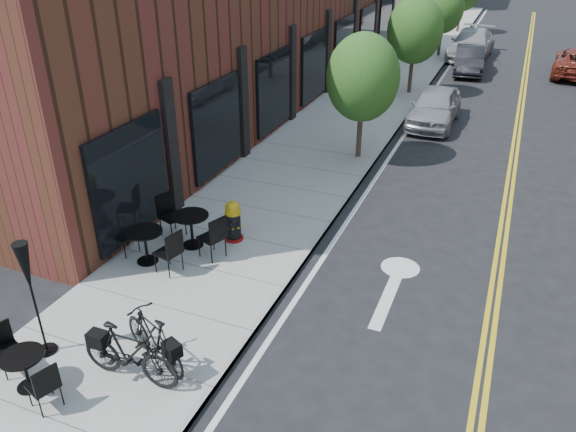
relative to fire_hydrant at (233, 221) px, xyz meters
The scene contains 16 objects.
ground 3.44m from the fire_hydrant, 56.84° to the right, with size 120.00×120.00×0.00m, color black.
sidewalk_near 7.18m from the fire_hydrant, 91.17° to the left, with size 4.00×70.00×0.12m, color #9E9B93.
building_near 12.43m from the fire_hydrant, 112.60° to the left, with size 5.00×28.00×7.00m, color #4E2919.
tree_near_a 6.60m from the fire_hydrant, 78.50° to the left, with size 2.20×2.20×3.81m.
tree_near_b 14.37m from the fire_hydrant, 84.94° to the left, with size 2.30×2.30×3.98m.
tree_near_c 22.28m from the fire_hydrant, 86.76° to the left, with size 2.10×2.10×3.67m.
fire_hydrant is the anchor object (origin of this frame).
bicycle_left 4.24m from the fire_hydrant, 80.88° to the right, with size 0.47×1.67×1.00m, color black.
bicycle_right 4.71m from the fire_hydrant, 83.32° to the right, with size 0.50×1.77×1.06m, color black.
bistro_set_a 5.53m from the fire_hydrant, 99.29° to the right, with size 1.62×0.90×0.85m.
bistro_set_b 2.06m from the fire_hydrant, 129.62° to the right, with size 1.89×0.95×0.99m.
bistro_set_c 0.97m from the fire_hydrant, 140.65° to the right, with size 1.95×1.11×1.03m.
patio_umbrella 4.97m from the fire_hydrant, 105.06° to the right, with size 0.35×0.35×2.18m.
parked_car_a 10.96m from the fire_hydrant, 74.71° to the left, with size 1.59×3.96×1.35m, color #919398.
parked_car_b 19.42m from the fire_hydrant, 80.60° to the left, with size 1.35×3.87×1.27m, color black.
parked_car_c 22.93m from the fire_hydrant, 82.81° to the left, with size 2.06×5.06×1.47m, color #A2A2A7.
Camera 1 is at (3.63, -7.23, 6.79)m, focal length 35.00 mm.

